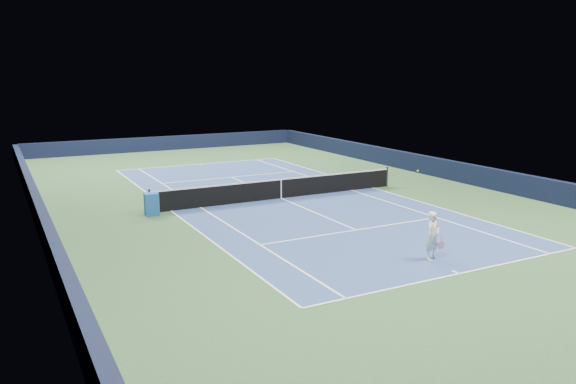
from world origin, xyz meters
name	(u,v)px	position (x,y,z in m)	size (l,w,h in m)	color
ground	(281,198)	(0.00, 0.00, 0.00)	(40.00, 40.00, 0.00)	#2E512C
wall_far	(167,143)	(0.00, 19.82, 0.55)	(22.00, 0.35, 1.10)	black
wall_right	(449,170)	(10.82, 0.00, 0.55)	(0.35, 40.00, 1.10)	black
wall_left	(39,213)	(-10.82, 0.00, 0.55)	(0.35, 40.00, 1.10)	black
court_surface	(281,198)	(0.00, 0.00, 0.00)	(10.97, 23.77, 0.01)	navy
baseline_far	(200,164)	(0.00, 11.88, 0.01)	(10.97, 0.08, 0.00)	white
baseline_near	(459,274)	(0.00, -11.88, 0.01)	(10.97, 0.08, 0.00)	white
sideline_doubles_right	(373,188)	(5.49, 0.00, 0.01)	(0.08, 23.77, 0.00)	white
sideline_doubles_left	(171,211)	(-5.49, 0.00, 0.01)	(0.08, 23.77, 0.00)	white
sideline_singles_right	(351,190)	(4.12, 0.00, 0.01)	(0.08, 23.77, 0.00)	white
sideline_singles_left	(200,207)	(-4.12, 0.00, 0.01)	(0.08, 23.77, 0.00)	white
service_line_far	(231,177)	(0.00, 6.40, 0.01)	(8.23, 0.08, 0.00)	white
service_line_near	(356,230)	(0.00, -6.40, 0.01)	(8.23, 0.08, 0.00)	white
center_service_line	(281,198)	(0.00, 0.00, 0.01)	(0.08, 12.80, 0.00)	white
center_mark_far	(201,164)	(0.00, 11.73, 0.01)	(0.08, 0.30, 0.00)	white
center_mark_near	(456,272)	(0.00, -11.73, 0.01)	(0.08, 0.30, 0.00)	white
tennis_net	(281,188)	(0.00, 0.00, 0.50)	(12.90, 0.10, 1.07)	black
sponsor_cube	(152,204)	(-6.40, -0.30, 0.48)	(0.66, 0.59, 0.96)	#1B52A6
tennis_player	(433,236)	(0.21, -10.44, 0.80)	(0.79, 1.29, 2.81)	white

